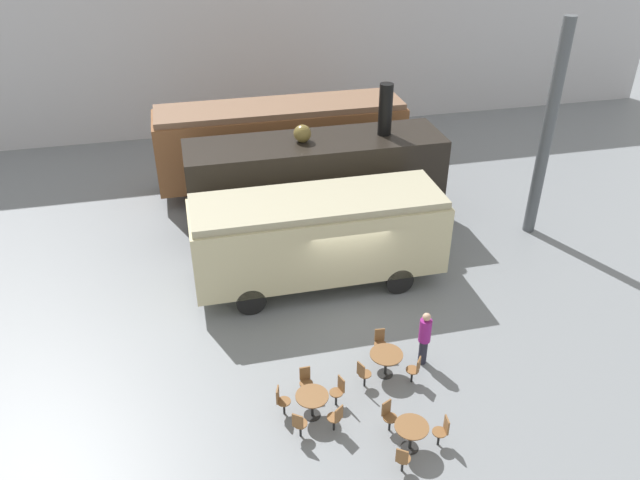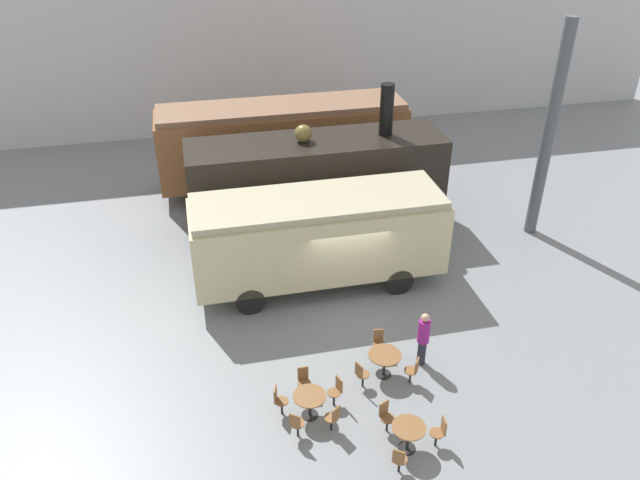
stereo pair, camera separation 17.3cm
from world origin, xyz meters
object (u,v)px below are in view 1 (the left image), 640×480
Objects in this scene: steam_locomotive at (316,177)px; cafe_table_mid at (411,431)px; passenger_coach_wooden at (281,140)px; cafe_table_far at (386,358)px; passenger_coach_vintage at (318,234)px; visitor_person at (425,336)px; cafe_chair_0 at (336,417)px; cafe_table_near at (312,400)px.

steam_locomotive is 11.08m from cafe_table_mid.
passenger_coach_wooden is 3.98m from steam_locomotive.
steam_locomotive reaches higher than cafe_table_far.
passenger_coach_wooden reaches higher than passenger_coach_vintage.
passenger_coach_wooden is 1.10× the size of steam_locomotive.
passenger_coach_wooden is 12.52× the size of cafe_table_mid.
cafe_table_mid is 0.48× the size of visitor_person.
steam_locomotive is 10.87× the size of cafe_chair_0.
visitor_person is at bearing 11.06° from cafe_table_far.
visitor_person is (1.40, 2.81, 0.36)m from cafe_table_mid.
cafe_chair_0 is (-1.04, -6.51, -1.37)m from passenger_coach_vintage.
cafe_table_mid is (0.57, -7.42, -1.29)m from passenger_coach_vintage.
passenger_coach_wooden is 13.53m from cafe_table_near.
cafe_table_far is 2.48m from cafe_chair_0.
cafe_table_mid is at bearing -155.48° from cafe_chair_0.
cafe_chair_0 is (0.47, -0.65, -0.05)m from cafe_table_near.
cafe_chair_0 is at bearing -94.77° from passenger_coach_wooden.
passenger_coach_vintage reaches higher than cafe_table_mid.
passenger_coach_vintage is 5.07m from cafe_table_far.
passenger_coach_wooden is at bearing 83.01° from cafe_table_near.
cafe_table_near is at bearing -96.99° from passenger_coach_wooden.
cafe_table_mid is 0.95× the size of cafe_chair_0.
steam_locomotive is 10.36× the size of cafe_table_far.
cafe_table_far is (0.06, -8.39, -1.58)m from steam_locomotive.
cafe_table_near is 0.80m from cafe_chair_0.
cafe_table_near is at bearing -160.30° from visitor_person.
cafe_chair_0 is at bearing -100.07° from steam_locomotive.
cafe_table_far is at bearing -168.94° from visitor_person.
steam_locomotive is at bearing 98.61° from visitor_person.
visitor_person is at bearing 63.44° from cafe_table_mid.
steam_locomotive is 11.39× the size of cafe_table_mid.
cafe_table_mid is at bearing -116.56° from visitor_person.
cafe_table_far is (0.67, -12.32, -1.56)m from passenger_coach_wooden.
cafe_chair_0 is (-1.17, -13.98, -1.64)m from passenger_coach_wooden.
passenger_coach_wooden is at bearing 89.04° from passenger_coach_vintage.
passenger_coach_wooden is 11.94× the size of cafe_chair_0.
cafe_table_mid reaches higher than cafe_table_far.
cafe_chair_0 is 3.59m from visitor_person.
visitor_person reaches higher than cafe_chair_0.
cafe_table_far reaches higher than cafe_table_near.
steam_locomotive reaches higher than cafe_table_mid.
visitor_person is (1.18, 0.23, 0.36)m from cafe_table_far.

